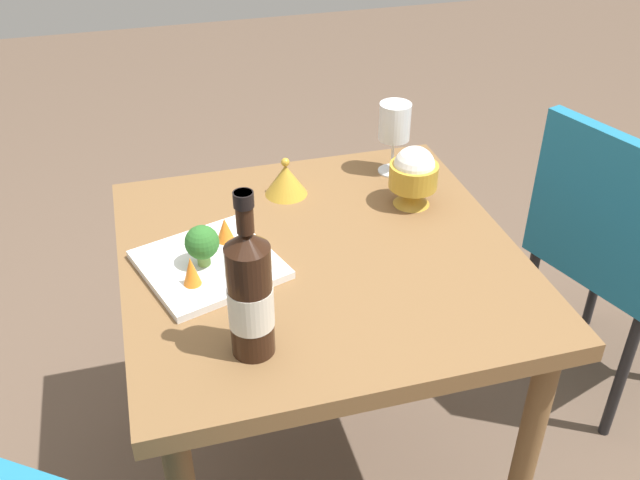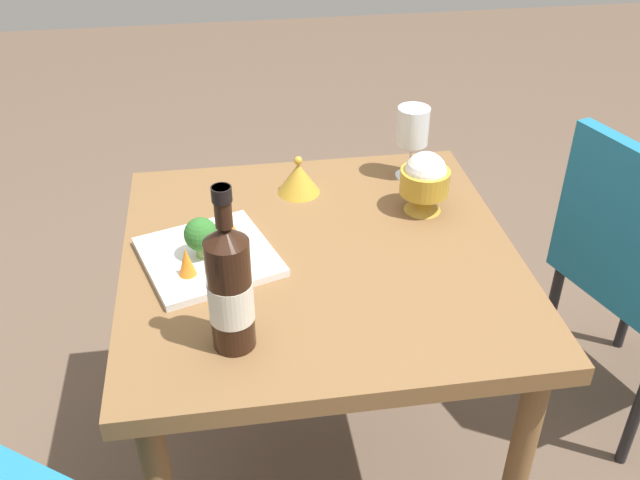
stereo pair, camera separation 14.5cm
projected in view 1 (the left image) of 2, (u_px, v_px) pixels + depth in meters
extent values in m
plane|color=brown|center=(320.00, 477.00, 1.88)|extent=(8.00, 8.00, 0.00)
cube|color=brown|center=(320.00, 260.00, 1.48)|extent=(0.81, 0.81, 0.04)
cylinder|color=brown|center=(523.00, 467.00, 1.49)|extent=(0.05, 0.05, 0.68)
cylinder|color=brown|center=(404.00, 276.00, 2.04)|extent=(0.05, 0.05, 0.68)
cylinder|color=brown|center=(160.00, 318.00, 1.88)|extent=(0.05, 0.05, 0.68)
cube|color=teal|center=(628.00, 256.00, 1.95)|extent=(0.50, 0.50, 0.02)
cube|color=teal|center=(602.00, 209.00, 1.75)|extent=(0.39, 0.16, 0.40)
cylinder|color=black|center=(600.00, 271.00, 2.27)|extent=(0.03, 0.03, 0.43)
cylinder|color=black|center=(525.00, 308.00, 2.12)|extent=(0.03, 0.03, 0.43)
cylinder|color=black|center=(621.00, 376.00, 1.88)|extent=(0.03, 0.03, 0.43)
cylinder|color=black|center=(251.00, 301.00, 1.17)|extent=(0.07, 0.08, 0.21)
cone|color=black|center=(246.00, 240.00, 1.10)|extent=(0.07, 0.08, 0.03)
cylinder|color=black|center=(244.00, 212.00, 1.07)|extent=(0.03, 0.03, 0.07)
cylinder|color=black|center=(243.00, 199.00, 1.06)|extent=(0.03, 0.03, 0.02)
cylinder|color=silver|center=(251.00, 306.00, 1.17)|extent=(0.08, 0.08, 0.07)
cylinder|color=white|center=(392.00, 171.00, 1.76)|extent=(0.07, 0.07, 0.00)
cylinder|color=white|center=(393.00, 155.00, 1.73)|extent=(0.01, 0.01, 0.08)
cylinder|color=white|center=(395.00, 122.00, 1.69)|extent=(0.08, 0.08, 0.09)
cone|color=gold|center=(412.00, 195.00, 1.62)|extent=(0.08, 0.08, 0.04)
cylinder|color=gold|center=(413.00, 176.00, 1.59)|extent=(0.11, 0.11, 0.05)
sphere|color=white|center=(414.00, 167.00, 1.58)|extent=(0.09, 0.09, 0.09)
cone|color=gold|center=(286.00, 180.00, 1.65)|extent=(0.10, 0.10, 0.07)
sphere|color=gold|center=(285.00, 162.00, 1.62)|extent=(0.02, 0.02, 0.02)
cube|color=white|center=(209.00, 264.00, 1.42)|extent=(0.31, 0.31, 0.02)
cylinder|color=#729E4C|center=(204.00, 259.00, 1.40)|extent=(0.03, 0.03, 0.03)
sphere|color=#2D6B28|center=(202.00, 243.00, 1.38)|extent=(0.07, 0.07, 0.07)
cone|color=orange|center=(191.00, 271.00, 1.34)|extent=(0.03, 0.03, 0.06)
cone|color=orange|center=(225.00, 229.00, 1.46)|extent=(0.04, 0.04, 0.05)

